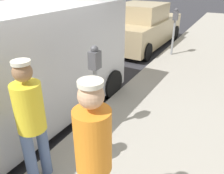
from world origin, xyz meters
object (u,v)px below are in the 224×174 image
Objects in this scene: pedestrian_in_orange at (94,153)px; parking_meter_near at (95,76)px; parked_van at (0,73)px; pedestrian_in_yellow at (31,118)px; parking_meter_far at (175,24)px; parked_sedan_ahead at (142,27)px.

parking_meter_near is at bearing 121.45° from pedestrian_in_orange.
pedestrian_in_yellow is at bearing -26.05° from parked_van.
parking_meter_far reaches higher than parked_sedan_ahead.
parked_van is at bearing -89.92° from parked_sedan_ahead.
pedestrian_in_orange reaches higher than pedestrian_in_yellow.
parking_meter_near is 0.92× the size of pedestrian_in_yellow.
pedestrian_in_yellow is (-0.10, -6.13, -0.08)m from parking_meter_far.
pedestrian_in_orange is 1.04× the size of pedestrian_in_yellow.
parking_meter_near is 0.88× the size of pedestrian_in_orange.
parked_van is (-1.50, -5.45, -0.03)m from parking_meter_far.
pedestrian_in_orange is 2.55m from parked_van.
parked_van is at bearing 153.95° from pedestrian_in_yellow.
pedestrian_in_yellow is at bearing -94.32° from parking_meter_near.
parking_meter_far is at bearing 89.10° from pedestrian_in_yellow.
pedestrian_in_yellow reaches higher than parking_meter_near.
pedestrian_in_orange is at bearing -10.93° from pedestrian_in_yellow.
parking_meter_far is 0.92× the size of pedestrian_in_yellow.
parked_sedan_ahead is at bearing 101.17° from pedestrian_in_yellow.
parked_sedan_ahead is (-1.51, 5.87, -0.43)m from parking_meter_near.
parked_van is 6.48m from parked_sedan_ahead.
parking_meter_near reaches higher than parked_sedan_ahead.
parking_meter_near is 1.28m from pedestrian_in_yellow.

